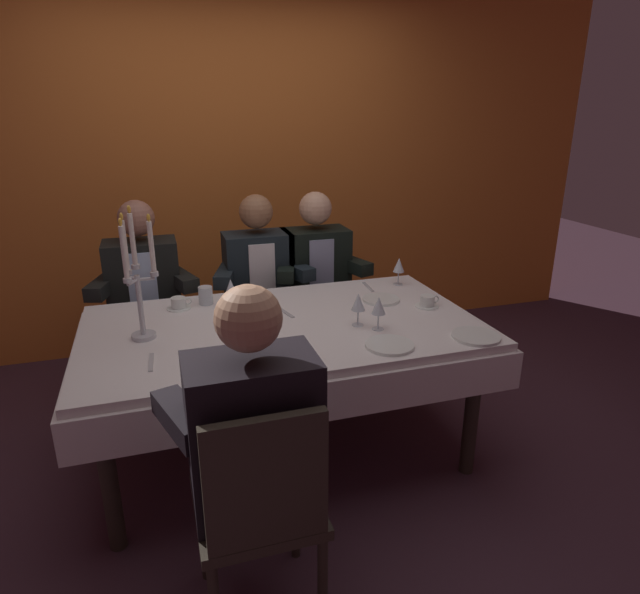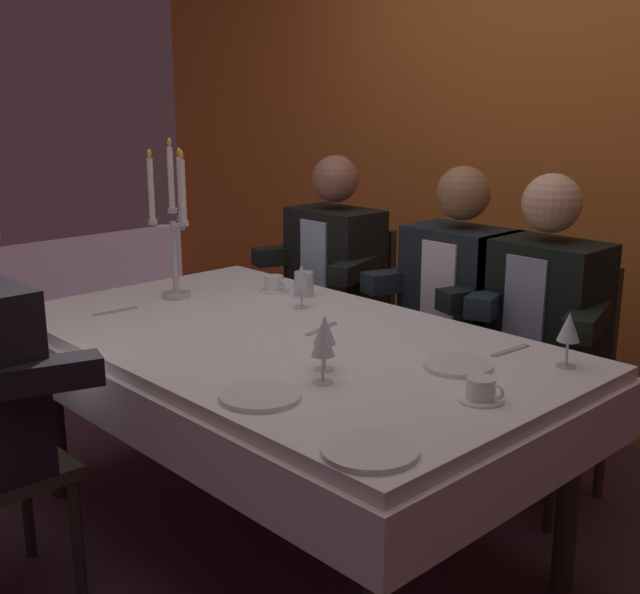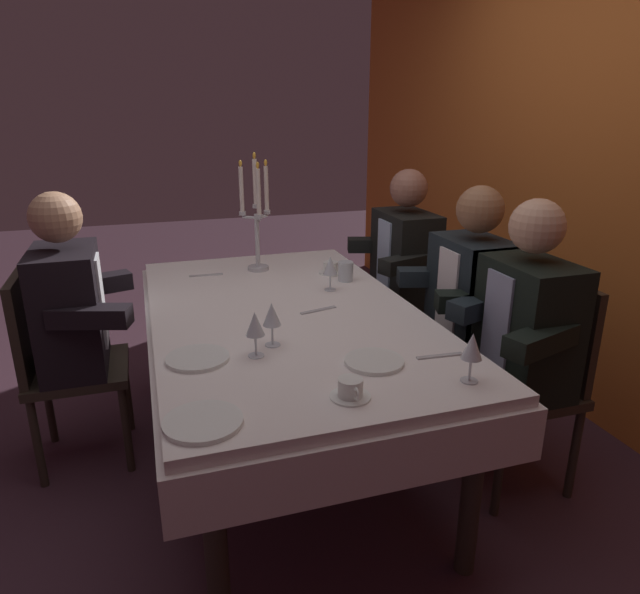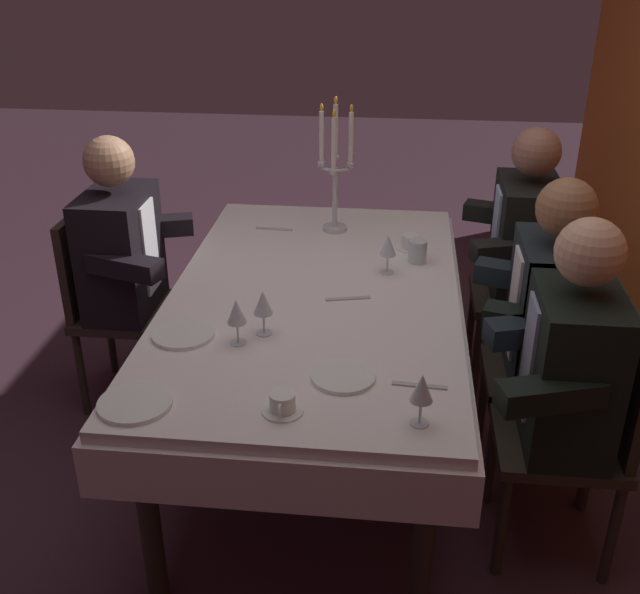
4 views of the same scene
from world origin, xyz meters
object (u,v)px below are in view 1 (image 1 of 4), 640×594
object	(u,v)px
wine_glass_1	(379,307)
candelabra	(137,281)
dinner_plate_1	(389,345)
coffee_cup_1	(428,302)
wine_glass_0	(358,303)
seated_diner_0	(143,284)
wine_glass_3	(231,288)
seated_diner_3	(315,268)
wine_glass_2	(399,266)
seated_diner_1	(254,433)
water_tumbler_0	(206,295)
dinner_plate_2	(476,336)
dinner_plate_0	(381,299)
dining_table	(283,345)
seated_diner_2	(258,273)
coffee_cup_0	(179,304)

from	to	relation	value
wine_glass_1	candelabra	bearing A→B (deg)	167.84
dinner_plate_1	coffee_cup_1	size ratio (longest dim) A/B	1.64
wine_glass_0	seated_diner_0	xyz separation A→B (m)	(-0.99, 1.02, -0.12)
wine_glass_3	seated_diner_3	xyz separation A→B (m)	(0.64, 0.61, -0.12)
wine_glass_2	seated_diner_3	distance (m)	0.63
wine_glass_2	seated_diner_3	size ratio (longest dim) A/B	0.13
seated_diner_1	water_tumbler_0	bearing A→B (deg)	90.60
dinner_plate_2	wine_glass_2	xyz separation A→B (m)	(0.00, 0.83, 0.11)
candelabra	dinner_plate_0	world-z (taller)	candelabra
dinner_plate_0	seated_diner_0	world-z (taller)	seated_diner_0
dining_table	dinner_plate_1	bearing A→B (deg)	-46.68
water_tumbler_0	seated_diner_0	xyz separation A→B (m)	(-0.32, 0.49, -0.05)
wine_glass_0	water_tumbler_0	world-z (taller)	wine_glass_0
wine_glass_3	seated_diner_2	size ratio (longest dim) A/B	0.13
wine_glass_3	seated_diner_1	bearing A→B (deg)	-95.26
wine_glass_0	wine_glass_3	xyz separation A→B (m)	(-0.55, 0.41, 0.00)
dinner_plate_1	seated_diner_2	distance (m)	1.34
wine_glass_3	seated_diner_1	xyz separation A→B (m)	(-0.11, -1.16, -0.12)
seated_diner_0	seated_diner_2	world-z (taller)	same
wine_glass_0	dinner_plate_2	bearing A→B (deg)	-33.27
water_tumbler_0	seated_diner_1	bearing A→B (deg)	-89.40
dinner_plate_0	wine_glass_3	distance (m)	0.82
seated_diner_0	seated_diner_3	size ratio (longest dim) A/B	1.00
seated_diner_3	wine_glass_3	bearing A→B (deg)	-136.49
dinner_plate_2	coffee_cup_1	xyz separation A→B (m)	(-0.02, 0.43, 0.02)
candelabra	wine_glass_0	bearing A→B (deg)	-8.81
wine_glass_0	seated_diner_3	xyz separation A→B (m)	(0.10, 1.02, -0.12)
dining_table	dinner_plate_2	world-z (taller)	dinner_plate_2
dinner_plate_2	coffee_cup_0	size ratio (longest dim) A/B	1.67
wine_glass_2	seated_diner_3	world-z (taller)	seated_diner_3
dinner_plate_1	coffee_cup_1	xyz separation A→B (m)	(0.40, 0.40, 0.02)
wine_glass_3	seated_diner_1	distance (m)	1.17
coffee_cup_0	coffee_cup_1	world-z (taller)	same
water_tumbler_0	coffee_cup_1	bearing A→B (deg)	-19.68
wine_glass_0	wine_glass_3	size ratio (longest dim) A/B	1.00
dinner_plate_0	coffee_cup_1	bearing A→B (deg)	-39.86
dinner_plate_2	wine_glass_0	distance (m)	0.56
wine_glass_1	dinner_plate_1	bearing A→B (deg)	-98.51
seated_diner_3	wine_glass_0	bearing A→B (deg)	-95.40
water_tumbler_0	seated_diner_2	size ratio (longest dim) A/B	0.08
dinner_plate_0	seated_diner_0	bearing A→B (deg)	149.69
seated_diner_0	dinner_plate_0	bearing A→B (deg)	-30.31
wine_glass_3	seated_diner_0	xyz separation A→B (m)	(-0.44, 0.61, -0.12)
dining_table	coffee_cup_0	xyz separation A→B (m)	(-0.47, 0.37, 0.15)
wine_glass_1	seated_diner_1	size ratio (longest dim) A/B	0.13
water_tumbler_0	seated_diner_2	bearing A→B (deg)	52.08
dining_table	water_tumbler_0	size ratio (longest dim) A/B	20.13
dinner_plate_2	coffee_cup_0	bearing A→B (deg)	147.81
dinner_plate_2	seated_diner_3	distance (m)	1.37
coffee_cup_1	seated_diner_3	distance (m)	0.96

